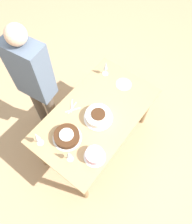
{
  "coord_description": "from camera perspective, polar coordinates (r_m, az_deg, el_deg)",
  "views": [
    {
      "loc": [
        0.91,
        0.69,
        2.83
      ],
      "look_at": [
        0.0,
        0.0,
        0.81
      ],
      "focal_mm": 35.0,
      "sensor_mm": 36.0,
      "label": 1
    }
  ],
  "objects": [
    {
      "name": "ground_plane",
      "position": [
        3.05,
        -0.0,
        -7.46
      ],
      "size": [
        12.0,
        12.0,
        0.0
      ],
      "primitive_type": "plane",
      "color": "tan"
    },
    {
      "name": "dining_table",
      "position": [
        2.48,
        -0.0,
        -1.96
      ],
      "size": [
        1.44,
        0.83,
        0.76
      ],
      "color": "tan",
      "rests_on": "ground_plane"
    },
    {
      "name": "cake_center_white",
      "position": [
        2.31,
        0.59,
        -1.08
      ],
      "size": [
        0.31,
        0.31,
        0.09
      ],
      "color": "white",
      "rests_on": "dining_table"
    },
    {
      "name": "cake_front_chocolate",
      "position": [
        2.23,
        -7.62,
        -6.31
      ],
      "size": [
        0.3,
        0.3,
        0.09
      ],
      "color": "white",
      "rests_on": "dining_table"
    },
    {
      "name": "cake_back_decorated",
      "position": [
        2.13,
        -0.34,
        -11.24
      ],
      "size": [
        0.22,
        0.22,
        0.1
      ],
      "color": "white",
      "rests_on": "dining_table"
    },
    {
      "name": "wine_glass_near",
      "position": [
        2.07,
        -7.11,
        -11.01
      ],
      "size": [
        0.07,
        0.07,
        0.19
      ],
      "color": "silver",
      "rests_on": "dining_table"
    },
    {
      "name": "wine_glass_far",
      "position": [
        2.16,
        -15.19,
        -6.26
      ],
      "size": [
        0.07,
        0.07,
        0.23
      ],
      "color": "silver",
      "rests_on": "dining_table"
    },
    {
      "name": "wine_glass_extra",
      "position": [
        2.58,
        2.53,
        11.86
      ],
      "size": [
        0.07,
        0.07,
        0.21
      ],
      "color": "silver",
      "rests_on": "dining_table"
    },
    {
      "name": "dessert_plate_left",
      "position": [
        2.6,
        7.21,
        7.2
      ],
      "size": [
        0.18,
        0.18,
        0.01
      ],
      "color": "white",
      "rests_on": "dining_table"
    },
    {
      "name": "fork_pile",
      "position": [
        2.42,
        -6.22,
        1.09
      ],
      "size": [
        0.18,
        0.15,
        0.01
      ],
      "color": "silver",
      "rests_on": "dining_table"
    },
    {
      "name": "person_cutting",
      "position": [
        2.38,
        -15.98,
        8.28
      ],
      "size": [
        0.27,
        0.43,
        1.7
      ],
      "rotation": [
        0.0,
        0.0,
        1.7
      ],
      "color": "#4C4238",
      "rests_on": "ground_plane"
    }
  ]
}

